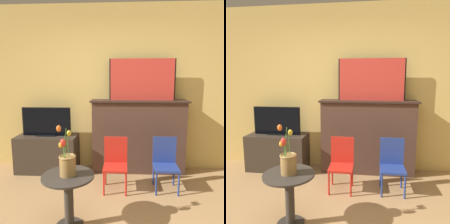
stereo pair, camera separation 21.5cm
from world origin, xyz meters
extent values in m
cube|color=#E0BC66|center=(0.00, 2.13, 1.35)|extent=(8.00, 0.06, 2.70)
cube|color=#4C3328|center=(0.39, 1.94, 0.59)|extent=(1.47, 0.32, 1.18)
cube|color=#35231C|center=(0.39, 1.93, 1.16)|extent=(1.53, 0.36, 0.02)
cube|color=black|center=(0.43, 1.95, 1.50)|extent=(1.03, 0.02, 0.65)
cube|color=red|center=(0.43, 1.94, 1.50)|extent=(0.99, 0.02, 0.65)
cube|color=#382D23|center=(-1.10, 1.86, 0.30)|extent=(0.97, 0.45, 0.60)
cube|color=black|center=(-1.10, 1.86, 0.60)|extent=(0.30, 0.12, 0.01)
cube|color=black|center=(-1.10, 1.87, 0.83)|extent=(0.79, 0.02, 0.46)
cube|color=black|center=(-1.10, 1.86, 0.83)|extent=(0.76, 0.02, 0.43)
cylinder|color=red|center=(-0.11, 1.12, 0.16)|extent=(0.02, 0.02, 0.31)
cylinder|color=red|center=(0.18, 1.12, 0.16)|extent=(0.02, 0.02, 0.31)
cylinder|color=red|center=(-0.11, 1.41, 0.16)|extent=(0.02, 0.02, 0.31)
cylinder|color=red|center=(0.18, 1.41, 0.16)|extent=(0.02, 0.02, 0.31)
cube|color=red|center=(0.04, 1.27, 0.33)|extent=(0.32, 0.32, 0.03)
cube|color=red|center=(0.04, 1.41, 0.53)|extent=(0.32, 0.02, 0.37)
cylinder|color=navy|center=(0.58, 1.16, 0.16)|extent=(0.02, 0.02, 0.31)
cylinder|color=navy|center=(0.87, 1.16, 0.16)|extent=(0.02, 0.02, 0.31)
cylinder|color=navy|center=(0.58, 1.45, 0.16)|extent=(0.02, 0.02, 0.31)
cylinder|color=navy|center=(0.87, 1.45, 0.16)|extent=(0.02, 0.02, 0.31)
cube|color=navy|center=(0.72, 1.30, 0.33)|extent=(0.32, 0.32, 0.03)
cube|color=navy|center=(0.72, 1.45, 0.53)|extent=(0.32, 0.02, 0.37)
cylinder|color=#332D28|center=(-0.40, 0.49, 0.27)|extent=(0.09, 0.09, 0.55)
cylinder|color=#332D28|center=(-0.40, 0.49, 0.56)|extent=(0.52, 0.52, 0.02)
cylinder|color=olive|center=(-0.40, 0.49, 0.66)|extent=(0.16, 0.16, 0.19)
torus|color=olive|center=(-0.40, 0.49, 0.76)|extent=(0.17, 0.17, 0.02)
cylinder|color=#477A2D|center=(-0.40, 0.51, 0.84)|extent=(0.01, 0.04, 0.29)
ellipsoid|color=gold|center=(-0.39, 0.54, 0.98)|extent=(0.04, 0.04, 0.06)
cylinder|color=#477A2D|center=(-0.41, 0.46, 0.80)|extent=(0.02, 0.03, 0.22)
ellipsoid|color=red|center=(-0.43, 0.44, 0.91)|extent=(0.06, 0.06, 0.08)
cylinder|color=#477A2D|center=(-0.42, 0.47, 0.79)|extent=(0.04, 0.04, 0.20)
ellipsoid|color=orange|center=(-0.45, 0.43, 0.89)|extent=(0.04, 0.04, 0.06)
cylinder|color=#477A2D|center=(-0.43, 0.48, 0.87)|extent=(0.05, 0.01, 0.35)
ellipsoid|color=orange|center=(-0.47, 0.48, 1.04)|extent=(0.05, 0.05, 0.06)
camera|label=1|loc=(0.15, -1.53, 1.52)|focal=35.00mm
camera|label=2|loc=(0.37, -1.51, 1.52)|focal=35.00mm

